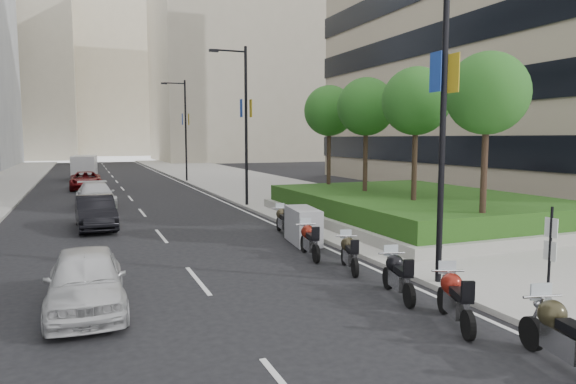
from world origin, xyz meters
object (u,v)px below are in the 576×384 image
delivery_van (85,168)px  lamp_post_0 (439,94)px  motorcycle_5 (303,226)px  car_b (95,212)px  motorcycle_0 (561,334)px  parking_sign (550,255)px  motorcycle_2 (398,275)px  motorcycle_6 (283,220)px  lamp_post_1 (243,118)px  car_c (96,195)px  motorcycle_3 (349,253)px  car_a (86,280)px  lamp_post_2 (184,125)px  motorcycle_1 (455,299)px  motorcycle_4 (310,240)px  car_d (86,181)px

delivery_van → lamp_post_0: bearing=-74.4°
motorcycle_5 → car_b: bearing=56.2°
motorcycle_0 → car_b: (-7.01, 17.51, 0.11)m
parking_sign → motorcycle_2: parking_sign is taller
lamp_post_0 → motorcycle_6: 9.81m
delivery_van → car_b: bearing=-85.2°
lamp_post_1 → car_c: 9.52m
lamp_post_0 → car_b: lamp_post_0 is taller
motorcycle_3 → lamp_post_1: bearing=11.0°
parking_sign → motorcycle_0: parking_sign is taller
car_b → delivery_van: size_ratio=0.79×
motorcycle_6 → delivery_van: delivery_van is taller
car_b → motorcycle_0: bearing=-70.8°
parking_sign → car_b: 18.01m
parking_sign → car_a: bearing=154.1°
lamp_post_2 → lamp_post_0: bearing=-90.0°
motorcycle_3 → motorcycle_5: (0.30, 4.12, 0.15)m
motorcycle_2 → delivery_van: bearing=23.3°
motorcycle_0 → motorcycle_1: bearing=19.9°
car_c → lamp_post_2: bearing=59.1°
motorcycle_1 → motorcycle_3: motorcycle_1 is taller
car_a → motorcycle_6: bearing=44.2°
car_a → car_c: (0.67, 18.68, -0.01)m
motorcycle_3 → car_c: (-6.64, 17.77, 0.18)m
lamp_post_2 → motorcycle_4: (-1.61, -30.62, -4.50)m
lamp_post_2 → motorcycle_3: (-1.22, -32.63, -4.54)m
lamp_post_0 → car_c: lamp_post_0 is taller
motorcycle_0 → motorcycle_3: motorcycle_0 is taller
motorcycle_0 → delivery_van: delivery_van is taller
motorcycle_6 → car_b: size_ratio=0.47×
lamp_post_0 → motorcycle_1: (-1.33, -2.42, -4.50)m
motorcycle_2 → motorcycle_6: bearing=11.0°
motorcycle_2 → motorcycle_3: bearing=11.0°
lamp_post_2 → motorcycle_0: 40.02m
motorcycle_2 → motorcycle_6: (0.46, 9.02, -0.01)m
motorcycle_0 → car_a: bearing=63.1°
lamp_post_0 → car_a: bearing=170.3°
motorcycle_0 → motorcycle_3: bearing=14.2°
motorcycle_4 → car_a: car_a is taller
motorcycle_3 → motorcycle_5: bearing=11.7°
lamp_post_0 → car_a: lamp_post_0 is taller
lamp_post_2 → parking_sign: (0.66, -38.00, -3.61)m
motorcycle_2 → delivery_van: delivery_van is taller
car_a → car_d: (0.24, 29.92, -0.03)m
lamp_post_0 → car_d: (-8.29, 31.37, -4.38)m
motorcycle_1 → motorcycle_5: bearing=18.7°
lamp_post_1 → motorcycle_4: (-1.61, -12.62, -4.50)m
motorcycle_1 → motorcycle_3: 4.79m
motorcycle_2 → car_b: (-6.68, 13.11, 0.17)m
motorcycle_0 → car_a: 9.73m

